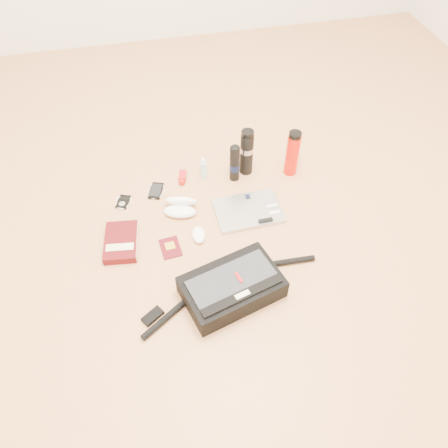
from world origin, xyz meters
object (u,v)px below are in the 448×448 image
at_px(messenger_bag, 232,287).
at_px(thermos_black, 247,152).
at_px(laptop, 249,211).
at_px(book, 122,242).
at_px(thermos_red, 292,153).

xyz_separation_m(messenger_bag, thermos_black, (0.25, 0.71, 0.08)).
relative_size(laptop, book, 1.34).
relative_size(messenger_bag, thermos_red, 3.08).
distance_m(thermos_black, thermos_red, 0.23).
xyz_separation_m(thermos_black, thermos_red, (0.22, -0.06, -0.00)).
xyz_separation_m(messenger_bag, thermos_red, (0.47, 0.65, 0.07)).
distance_m(laptop, thermos_red, 0.38).
distance_m(messenger_bag, book, 0.55).
bearing_deg(laptop, thermos_black, 76.97).
xyz_separation_m(messenger_bag, laptop, (0.19, 0.42, -0.04)).
height_order(messenger_bag, thermos_black, thermos_black).
distance_m(messenger_bag, thermos_black, 0.75).
bearing_deg(thermos_red, laptop, -141.18).
bearing_deg(thermos_black, thermos_red, -14.68).
xyz_separation_m(book, thermos_red, (0.89, 0.29, 0.11)).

